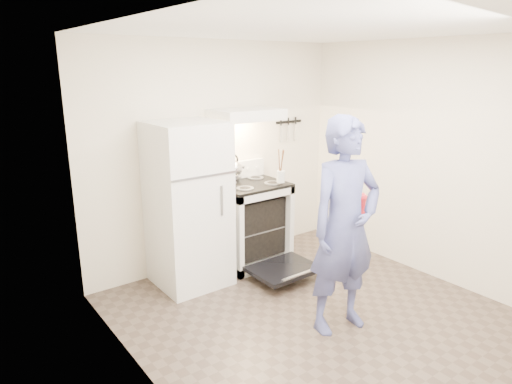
# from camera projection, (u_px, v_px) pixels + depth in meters

# --- Properties ---
(floor) EXTENTS (3.60, 3.60, 0.00)m
(floor) POSITION_uv_depth(u_px,v_px,m) (327.00, 322.00, 4.10)
(floor) COLOR #4D4136
(floor) RESTS_ON ground
(back_wall) EXTENTS (3.20, 0.02, 2.50)m
(back_wall) POSITION_uv_depth(u_px,v_px,m) (217.00, 155.00, 5.15)
(back_wall) COLOR beige
(back_wall) RESTS_ON ground
(refrigerator) EXTENTS (0.70, 0.70, 1.70)m
(refrigerator) POSITION_uv_depth(u_px,v_px,m) (188.00, 205.00, 4.65)
(refrigerator) COLOR silver
(refrigerator) RESTS_ON floor
(stove_body) EXTENTS (0.76, 0.65, 0.92)m
(stove_body) POSITION_uv_depth(u_px,v_px,m) (251.00, 224.00, 5.25)
(stove_body) COLOR silver
(stove_body) RESTS_ON floor
(cooktop) EXTENTS (0.76, 0.65, 0.03)m
(cooktop) POSITION_uv_depth(u_px,v_px,m) (251.00, 185.00, 5.12)
(cooktop) COLOR black
(cooktop) RESTS_ON stove_body
(backsplash) EXTENTS (0.76, 0.07, 0.20)m
(backsplash) POSITION_uv_depth(u_px,v_px,m) (236.00, 170.00, 5.31)
(backsplash) COLOR silver
(backsplash) RESTS_ON cooktop
(oven_door) EXTENTS (0.70, 0.54, 0.04)m
(oven_door) POSITION_uv_depth(u_px,v_px,m) (284.00, 269.00, 4.88)
(oven_door) COLOR black
(oven_door) RESTS_ON floor
(oven_rack) EXTENTS (0.60, 0.52, 0.01)m
(oven_rack) POSITION_uv_depth(u_px,v_px,m) (251.00, 226.00, 5.25)
(oven_rack) COLOR gray
(oven_rack) RESTS_ON stove_body
(range_hood) EXTENTS (0.76, 0.50, 0.12)m
(range_hood) POSITION_uv_depth(u_px,v_px,m) (246.00, 114.00, 4.97)
(range_hood) COLOR silver
(range_hood) RESTS_ON back_wall
(knife_strip) EXTENTS (0.40, 0.02, 0.03)m
(knife_strip) POSITION_uv_depth(u_px,v_px,m) (289.00, 122.00, 5.67)
(knife_strip) COLOR black
(knife_strip) RESTS_ON back_wall
(pizza_stone) EXTENTS (0.30, 0.30, 0.02)m
(pizza_stone) POSITION_uv_depth(u_px,v_px,m) (256.00, 227.00, 5.18)
(pizza_stone) COLOR brown
(pizza_stone) RESTS_ON oven_rack
(tea_kettle) EXTENTS (0.26, 0.21, 0.31)m
(tea_kettle) POSITION_uv_depth(u_px,v_px,m) (233.00, 168.00, 5.16)
(tea_kettle) COLOR silver
(tea_kettle) RESTS_ON cooktop
(utensil_jar) EXTENTS (0.10, 0.10, 0.13)m
(utensil_jar) POSITION_uv_depth(u_px,v_px,m) (281.00, 177.00, 5.02)
(utensil_jar) COLOR silver
(utensil_jar) RESTS_ON cooktop
(person) EXTENTS (0.74, 0.54, 1.85)m
(person) POSITION_uv_depth(u_px,v_px,m) (345.00, 227.00, 3.80)
(person) COLOR navy
(person) RESTS_ON floor
(dutch_oven) EXTENTS (0.38, 0.31, 0.25)m
(dutch_oven) POSITION_uv_depth(u_px,v_px,m) (349.00, 204.00, 4.09)
(dutch_oven) COLOR red
(dutch_oven) RESTS_ON person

